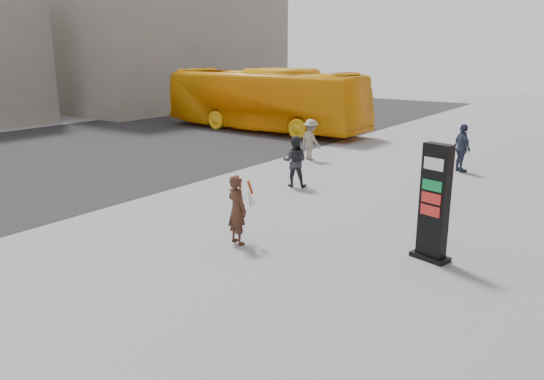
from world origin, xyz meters
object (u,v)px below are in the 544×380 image
Objects in this scene: woman at (237,209)px; pedestrian_c at (462,148)px; info_pylon at (434,203)px; bus at (263,100)px; pedestrian_a at (295,161)px; pedestrian_b at (311,140)px.

woman is 0.92× the size of pedestrian_c.
info_pylon is 1.54× the size of woman.
woman is 0.13× the size of bus.
pedestrian_b is (-1.82, 3.92, -0.01)m from pedestrian_a.
bus is 12.19m from pedestrian_a.
woman is at bearing 131.57° from pedestrian_b.
woman is 5.39m from pedestrian_a.
bus is 8.15m from pedestrian_b.
bus is at bearing -20.35° from pedestrian_b.
pedestrian_c reaches higher than woman.
bus reaches higher than info_pylon.
woman is 17.30m from bus.
pedestrian_c reaches higher than pedestrian_b.
bus is 6.87× the size of pedestrian_c.
pedestrian_a reaches higher than pedestrian_b.
pedestrian_c is at bearing -147.04° from pedestrian_b.
info_pylon is at bearing -141.34° from woman.
pedestrian_b is (-3.62, 9.00, -0.01)m from woman.
pedestrian_c is at bearing -84.52° from woman.
info_pylon is at bearing 124.92° from pedestrian_a.
bus is at bearing 151.52° from info_pylon.
pedestrian_c is at bearing -106.65° from bus.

